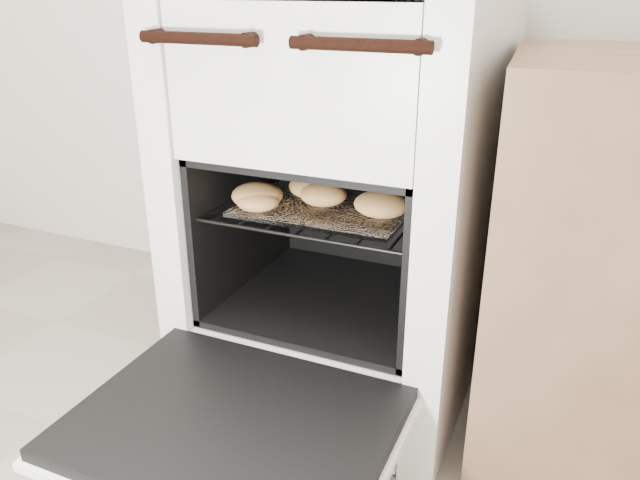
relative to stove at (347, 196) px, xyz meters
The scene contains 5 objects.
stove is the anchor object (origin of this frame).
oven_door 0.58m from the stove, 90.00° to the right, with size 0.56×0.43×0.04m.
oven_rack 0.07m from the stove, 90.00° to the right, with size 0.45×0.43×0.01m.
foil_sheet 0.09m from the stove, 90.00° to the right, with size 0.35×0.31×0.01m, color white.
baked_rolls 0.14m from the stove, 101.05° to the right, with size 0.39×0.25×0.05m.
Camera 1 is at (0.66, -0.09, 0.91)m, focal length 35.00 mm.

